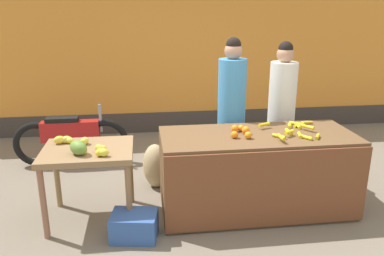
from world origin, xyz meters
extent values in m
plane|color=#756B5B|center=(0.00, 0.00, 0.00)|extent=(24.00, 24.00, 0.00)
cube|color=orange|center=(0.00, 3.06, 1.54)|extent=(9.05, 0.20, 3.08)
cube|color=#3F3833|center=(0.00, 2.95, 0.18)|extent=(9.05, 0.04, 0.36)
cube|color=brown|center=(0.48, 0.00, 0.44)|extent=(2.08, 0.86, 0.88)
cube|color=brown|center=(0.48, -0.44, 0.44)|extent=(2.08, 0.03, 0.82)
cube|color=olive|center=(-1.30, 0.00, 0.77)|extent=(0.91, 0.74, 0.06)
cylinder|color=#91624A|center=(-1.71, -0.32, 0.37)|extent=(0.06, 0.06, 0.74)
cylinder|color=#8C6948|center=(-0.90, -0.32, 0.37)|extent=(0.06, 0.06, 0.74)
cylinder|color=olive|center=(-1.71, 0.32, 0.37)|extent=(0.06, 0.06, 0.74)
cylinder|color=olive|center=(-0.90, 0.32, 0.37)|extent=(0.06, 0.06, 0.74)
cylinder|color=yellow|center=(0.82, -0.02, 0.89)|extent=(0.04, 0.16, 0.04)
cylinder|color=gold|center=(1.06, -0.21, 0.89)|extent=(0.10, 0.13, 0.04)
cylinder|color=yellow|center=(0.93, -0.22, 0.89)|extent=(0.10, 0.12, 0.04)
cylinder|color=yellow|center=(1.02, 0.20, 0.89)|extent=(0.16, 0.11, 0.04)
cylinder|color=yellow|center=(0.89, -0.14, 0.89)|extent=(0.07, 0.14, 0.04)
cylinder|color=yellow|center=(1.00, 0.27, 0.89)|extent=(0.12, 0.12, 0.04)
cylinder|color=yellow|center=(1.00, 0.16, 0.89)|extent=(0.06, 0.13, 0.04)
cylinder|color=yellow|center=(0.92, 0.21, 0.89)|extent=(0.08, 0.13, 0.04)
cylinder|color=gold|center=(1.15, 0.28, 0.89)|extent=(0.14, 0.04, 0.04)
cylinder|color=gold|center=(0.66, -0.15, 0.89)|extent=(0.12, 0.13, 0.04)
cylinder|color=gold|center=(0.60, 0.18, 0.92)|extent=(0.14, 0.08, 0.04)
cylinder|color=yellow|center=(1.05, 0.04, 0.92)|extent=(0.12, 0.15, 0.04)
cylinder|color=yellow|center=(0.78, -0.12, 0.92)|extent=(0.12, 0.10, 0.04)
cylinder|color=gold|center=(0.64, -0.27, 0.92)|extent=(0.04, 0.15, 0.04)
sphere|color=orange|center=(0.34, -0.13, 0.91)|extent=(0.08, 0.08, 0.08)
sphere|color=orange|center=(0.20, -0.10, 0.91)|extent=(0.08, 0.08, 0.08)
sphere|color=orange|center=(0.35, 0.02, 0.92)|extent=(0.09, 0.09, 0.09)
sphere|color=orange|center=(0.33, 0.12, 0.91)|extent=(0.07, 0.07, 0.07)
sphere|color=orange|center=(0.26, 0.10, 0.92)|extent=(0.08, 0.08, 0.08)
ellipsoid|color=yellow|center=(-1.12, -0.24, 0.84)|extent=(0.12, 0.11, 0.08)
ellipsoid|color=#DDD046|center=(-1.34, 0.13, 0.84)|extent=(0.09, 0.10, 0.08)
ellipsoid|color=#DAC94B|center=(-1.54, 0.20, 0.84)|extent=(0.12, 0.11, 0.08)
ellipsoid|color=#DBDF45|center=(-1.51, 0.19, 0.83)|extent=(0.12, 0.12, 0.07)
ellipsoid|color=yellow|center=(-1.15, -0.14, 0.84)|extent=(0.12, 0.11, 0.08)
ellipsoid|color=yellow|center=(-1.15, -0.22, 0.84)|extent=(0.12, 0.13, 0.07)
ellipsoid|color=yellow|center=(-1.61, 0.19, 0.84)|extent=(0.14, 0.12, 0.09)
ellipsoid|color=yellow|center=(-1.33, -0.16, 0.84)|extent=(0.11, 0.09, 0.08)
ellipsoid|color=yellow|center=(-1.17, -0.13, 0.84)|extent=(0.11, 0.12, 0.09)
ellipsoid|color=olive|center=(-1.36, -0.16, 0.87)|extent=(0.25, 0.26, 0.14)
cylinder|color=#33333D|center=(0.35, 0.68, 0.36)|extent=(0.29, 0.29, 0.72)
cylinder|color=#3F8CCC|center=(0.35, 0.68, 1.15)|extent=(0.34, 0.34, 0.87)
sphere|color=tan|center=(0.35, 0.68, 1.68)|extent=(0.21, 0.21, 0.21)
sphere|color=black|center=(0.35, 0.68, 1.75)|extent=(0.18, 0.18, 0.18)
cylinder|color=#33333D|center=(1.02, 0.76, 0.34)|extent=(0.29, 0.29, 0.69)
cylinder|color=white|center=(1.02, 0.76, 1.11)|extent=(0.34, 0.34, 0.84)
sphere|color=tan|center=(1.02, 0.76, 1.62)|extent=(0.21, 0.21, 0.21)
sphere|color=black|center=(1.02, 0.76, 1.69)|extent=(0.18, 0.18, 0.18)
torus|color=black|center=(-1.28, 1.57, 0.33)|extent=(0.65, 0.09, 0.65)
torus|color=black|center=(-2.23, 1.57, 0.33)|extent=(0.65, 0.09, 0.65)
cube|color=#A51919|center=(-1.75, 1.57, 0.51)|extent=(0.80, 0.18, 0.28)
cube|color=black|center=(-1.85, 1.57, 0.67)|extent=(0.44, 0.16, 0.08)
cylinder|color=gray|center=(-1.33, 1.57, 0.68)|extent=(0.04, 0.04, 0.40)
cube|color=#3359A5|center=(-0.86, -0.43, 0.13)|extent=(0.49, 0.39, 0.26)
ellipsoid|color=tan|center=(-0.60, 0.69, 0.28)|extent=(0.43, 0.45, 0.56)
camera|label=1|loc=(-0.73, -3.81, 2.18)|focal=36.31mm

